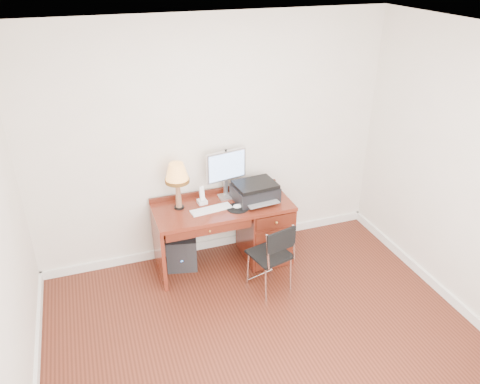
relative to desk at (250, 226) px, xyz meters
name	(u,v)px	position (x,y,z in m)	size (l,w,h in m)	color
ground	(270,348)	(-0.32, -1.40, -0.41)	(4.00, 4.00, 0.00)	#3E170E
room_shell	(246,300)	(-0.32, -0.77, -0.36)	(4.00, 4.00, 4.00)	white
desk	(250,226)	(0.00, 0.00, 0.00)	(1.50, 0.67, 0.75)	maroon
monitor	(227,168)	(-0.21, 0.19, 0.68)	(0.47, 0.19, 0.54)	silver
keyboard	(211,209)	(-0.47, -0.07, 0.35)	(0.45, 0.13, 0.02)	white
mouse_pad	(238,207)	(-0.19, -0.13, 0.35)	(0.24, 0.24, 0.05)	black
printer	(255,191)	(0.06, 0.00, 0.44)	(0.49, 0.40, 0.21)	black
leg_lamp	(177,176)	(-0.78, 0.09, 0.72)	(0.26, 0.26, 0.52)	black
phone	(202,198)	(-0.52, 0.11, 0.40)	(0.11, 0.11, 0.21)	white
pen_cup	(251,192)	(0.04, 0.08, 0.39)	(0.08, 0.08, 0.10)	black
chair	(272,252)	(0.00, -0.66, 0.08)	(0.46, 0.46, 0.80)	black
equipment_box	(182,250)	(-0.79, 0.10, -0.22)	(0.33, 0.33, 0.39)	black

